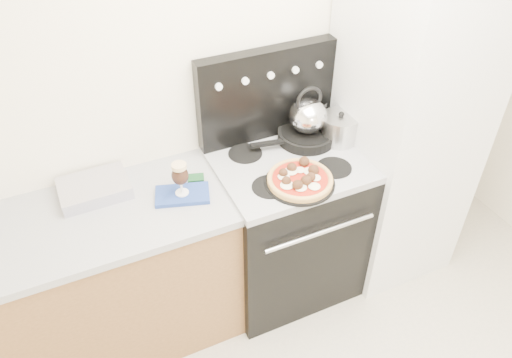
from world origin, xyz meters
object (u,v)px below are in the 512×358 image
skillet (306,135)px  tea_kettle (308,113)px  base_cabinet (91,289)px  pizza_pan (300,183)px  oven_mitt (182,195)px  stock_pot (340,129)px  stove_body (285,227)px  fridge (403,127)px  pizza (300,178)px  beer_glass (180,179)px

skillet → tea_kettle: bearing=0.0°
base_cabinet → pizza_pan: (1.07, -0.21, 0.50)m
oven_mitt → stock_pot: 0.92m
oven_mitt → stove_body: bearing=1.6°
fridge → base_cabinet: bearing=178.4°
base_cabinet → pizza_pan: bearing=-11.2°
tea_kettle → pizza: bearing=-140.7°
stove_body → pizza_pan: 0.52m
base_cabinet → oven_mitt: (0.52, -0.04, 0.48)m
beer_glass → stock_pot: beer_glass is taller
stock_pot → stove_body: bearing=-170.9°
fridge → pizza: 0.75m
base_cabinet → pizza: size_ratio=4.54×
pizza → stock_pot: bearing=32.9°
stove_body → stock_pot: size_ratio=4.48×
fridge → stove_body: bearing=178.0°
base_cabinet → stove_body: bearing=-1.3°
pizza → tea_kettle: 0.40m
base_cabinet → fridge: bearing=-1.6°
base_cabinet → tea_kettle: tea_kettle is taller
stove_body → tea_kettle: 0.68m
stove_body → oven_mitt: size_ratio=3.43×
fridge → skillet: bearing=163.4°
stove_body → tea_kettle: size_ratio=3.94×
base_cabinet → skillet: 1.39m
skillet → base_cabinet: bearing=-175.3°
skillet → tea_kettle: 0.14m
stove_body → tea_kettle: bearing=36.8°
pizza_pan → base_cabinet: bearing=168.8°
fridge → stock_pot: 0.38m
base_cabinet → skillet: (1.28, 0.11, 0.52)m
skillet → tea_kettle: tea_kettle is taller
oven_mitt → skillet: skillet is taller
oven_mitt → stock_pot: stock_pot is taller
beer_glass → base_cabinet: bearing=175.5°
stove_body → pizza: bearing=-101.3°
pizza → stock_pot: 0.44m
stove_body → fridge: bearing=-2.0°
stove_body → beer_glass: beer_glass is taller
tea_kettle → stock_pot: (0.16, -0.08, -0.10)m
stove_body → stock_pot: 0.65m
fridge → pizza: (-0.74, -0.16, 0.00)m
stove_body → skillet: bearing=36.8°
stove_body → base_cabinet: bearing=178.7°
pizza_pan → pizza: bearing=-90.0°
pizza → stock_pot: stock_pot is taller
pizza_pan → skillet: (0.21, 0.32, 0.02)m
pizza → skillet: bearing=56.2°
fridge → stock_pot: (-0.37, 0.08, 0.04)m
base_cabinet → stock_pot: bearing=1.1°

